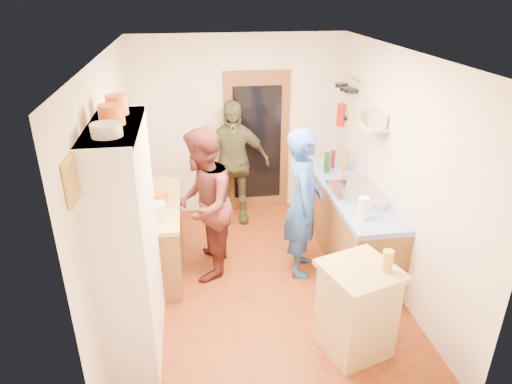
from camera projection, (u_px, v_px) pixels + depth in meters
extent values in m
cube|color=#81390C|center=(261.00, 283.00, 5.37)|extent=(3.00, 4.00, 0.02)
cube|color=silver|center=(262.00, 52.00, 4.27)|extent=(3.00, 4.00, 0.02)
cube|color=beige|center=(240.00, 127.00, 6.62)|extent=(3.00, 0.02, 2.60)
cube|color=beige|center=(308.00, 299.00, 3.01)|extent=(3.00, 0.02, 2.60)
cube|color=beige|center=(114.00, 189.00, 4.62)|extent=(0.02, 4.00, 2.60)
cube|color=beige|center=(396.00, 173.00, 5.02)|extent=(0.02, 4.00, 2.60)
cube|color=brown|center=(257.00, 143.00, 6.73)|extent=(0.95, 0.06, 2.10)
cube|color=black|center=(257.00, 144.00, 6.69)|extent=(0.70, 0.02, 1.70)
cube|color=white|center=(129.00, 245.00, 4.01)|extent=(0.40, 1.20, 2.20)
cube|color=white|center=(113.00, 127.00, 3.56)|extent=(0.40, 1.14, 0.04)
cylinder|color=white|center=(106.00, 130.00, 3.26)|extent=(0.22, 0.22, 0.09)
cylinder|color=orange|center=(112.00, 115.00, 3.51)|extent=(0.19, 0.19, 0.16)
cylinder|color=orange|center=(117.00, 105.00, 3.79)|extent=(0.18, 0.18, 0.16)
cube|color=brown|center=(155.00, 239.00, 5.43)|extent=(0.60, 1.40, 0.85)
cube|color=tan|center=(152.00, 205.00, 5.24)|extent=(0.64, 1.44, 0.05)
cube|color=white|center=(153.00, 211.00, 4.84)|extent=(0.25, 0.17, 0.19)
cylinder|color=white|center=(146.00, 202.00, 5.06)|extent=(0.18, 0.18, 0.16)
cylinder|color=orange|center=(159.00, 196.00, 5.30)|extent=(0.27, 0.27, 0.10)
cube|color=tan|center=(156.00, 181.00, 5.78)|extent=(0.30, 0.22, 0.02)
cube|color=brown|center=(348.00, 223.00, 5.79)|extent=(0.60, 2.20, 0.84)
cube|color=#172DC0|center=(351.00, 191.00, 5.61)|extent=(0.62, 2.22, 0.06)
cube|color=silver|center=(353.00, 190.00, 5.52)|extent=(0.55, 0.58, 0.04)
cylinder|color=silver|center=(349.00, 183.00, 5.50)|extent=(0.20, 0.20, 0.13)
cylinder|color=#143F14|center=(327.00, 163.00, 6.02)|extent=(0.08, 0.08, 0.28)
cylinder|color=#591419|center=(333.00, 159.00, 6.19)|extent=(0.08, 0.08, 0.25)
cylinder|color=olive|center=(345.00, 160.00, 6.07)|extent=(0.09, 0.09, 0.31)
cylinder|color=white|center=(363.00, 209.00, 4.82)|extent=(0.14, 0.14, 0.26)
cylinder|color=silver|center=(376.00, 204.00, 5.11)|extent=(0.28, 0.28, 0.09)
cube|color=tan|center=(356.00, 311.00, 4.23)|extent=(0.69, 0.69, 0.86)
cube|color=tan|center=(361.00, 270.00, 4.04)|extent=(0.78, 0.78, 0.05)
cube|color=white|center=(353.00, 268.00, 4.05)|extent=(0.42, 0.37, 0.02)
cylinder|color=#AD9E2D|center=(388.00, 261.00, 3.96)|extent=(0.12, 0.12, 0.19)
cylinder|color=silver|center=(352.00, 78.00, 6.07)|extent=(0.02, 0.65, 0.02)
cylinder|color=black|center=(351.00, 91.00, 5.96)|extent=(0.18, 0.18, 0.05)
cylinder|color=black|center=(346.00, 89.00, 6.15)|extent=(0.16, 0.16, 0.05)
cylinder|color=black|center=(341.00, 85.00, 6.32)|extent=(0.17, 0.17, 0.05)
cube|color=tan|center=(373.00, 126.00, 5.24)|extent=(0.26, 0.42, 0.03)
cube|color=silver|center=(374.00, 119.00, 5.20)|extent=(0.25, 0.32, 0.15)
cube|color=black|center=(345.00, 118.00, 6.48)|extent=(0.06, 0.10, 0.04)
cylinder|color=red|center=(341.00, 115.00, 6.45)|extent=(0.11, 0.11, 0.32)
cube|color=gold|center=(71.00, 181.00, 2.92)|extent=(0.03, 0.25, 0.30)
imported|color=#2349A2|center=(306.00, 204.00, 5.22)|extent=(0.55, 0.73, 1.79)
imported|color=#4D201C|center=(206.00, 203.00, 5.23)|extent=(0.82, 0.98, 1.80)
imported|color=#3E3F27|center=(233.00, 163.00, 6.42)|extent=(1.07, 0.49, 1.79)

